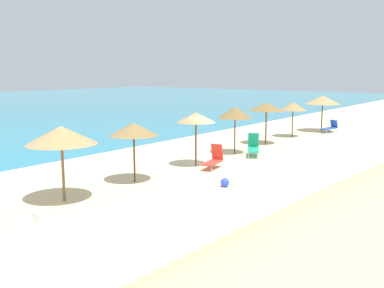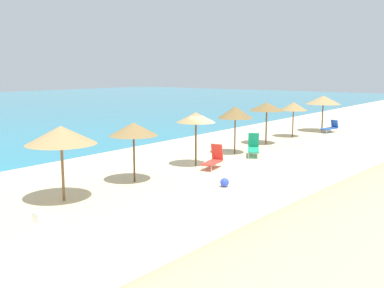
{
  "view_description": "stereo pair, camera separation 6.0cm",
  "coord_description": "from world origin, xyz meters",
  "px_view_note": "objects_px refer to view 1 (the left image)",
  "views": [
    {
      "loc": [
        -18.04,
        -11.8,
        4.65
      ],
      "look_at": [
        -0.61,
        1.53,
        1.04
      ],
      "focal_mm": 41.66,
      "sensor_mm": 36.0,
      "label": 1
    },
    {
      "loc": [
        -18.01,
        -11.85,
        4.65
      ],
      "look_at": [
        -0.61,
        1.53,
        1.04
      ],
      "focal_mm": 41.66,
      "sensor_mm": 36.0,
      "label": 2
    }
  ],
  "objects_px": {
    "beach_umbrella_4": "(196,118)",
    "beach_umbrella_2": "(61,135)",
    "lounge_chair_0": "(214,159)",
    "cooler_box": "(42,217)",
    "beach_umbrella_7": "(293,106)",
    "beach_umbrella_8": "(323,100)",
    "beach_ball": "(225,182)",
    "beach_umbrella_3": "(134,129)",
    "beach_umbrella_5": "(235,112)",
    "beach_umbrella_6": "(266,107)",
    "lounge_chair_2": "(330,127)",
    "lounge_chair_3": "(253,147)"
  },
  "relations": [
    {
      "from": "beach_umbrella_4",
      "to": "beach_umbrella_2",
      "type": "bearing_deg",
      "value": 178.9
    },
    {
      "from": "lounge_chair_0",
      "to": "cooler_box",
      "type": "height_order",
      "value": "lounge_chair_0"
    },
    {
      "from": "beach_umbrella_2",
      "to": "beach_umbrella_4",
      "type": "distance_m",
      "value": 7.74
    },
    {
      "from": "beach_umbrella_4",
      "to": "beach_umbrella_7",
      "type": "distance_m",
      "value": 12.04
    },
    {
      "from": "beach_umbrella_2",
      "to": "cooler_box",
      "type": "distance_m",
      "value": 3.2
    },
    {
      "from": "cooler_box",
      "to": "beach_umbrella_7",
      "type": "bearing_deg",
      "value": 4.25
    },
    {
      "from": "beach_umbrella_8",
      "to": "beach_ball",
      "type": "xyz_separation_m",
      "value": [
        -18.68,
        -3.26,
        -2.26
      ]
    },
    {
      "from": "beach_umbrella_3",
      "to": "cooler_box",
      "type": "distance_m",
      "value": 5.95
    },
    {
      "from": "beach_umbrella_8",
      "to": "cooler_box",
      "type": "xyz_separation_m",
      "value": [
        -25.71,
        -1.06,
        -2.28
      ]
    },
    {
      "from": "lounge_chair_0",
      "to": "beach_ball",
      "type": "relative_size",
      "value": 4.28
    },
    {
      "from": "beach_umbrella_7",
      "to": "lounge_chair_0",
      "type": "height_order",
      "value": "beach_umbrella_7"
    },
    {
      "from": "cooler_box",
      "to": "beach_umbrella_4",
      "type": "bearing_deg",
      "value": 7.05
    },
    {
      "from": "beach_umbrella_4",
      "to": "beach_umbrella_7",
      "type": "height_order",
      "value": "beach_umbrella_4"
    },
    {
      "from": "beach_umbrella_2",
      "to": "beach_umbrella_8",
      "type": "bearing_deg",
      "value": -0.67
    },
    {
      "from": "beach_umbrella_2",
      "to": "beach_umbrella_5",
      "type": "distance_m",
      "value": 11.69
    },
    {
      "from": "beach_umbrella_7",
      "to": "lounge_chair_0",
      "type": "xyz_separation_m",
      "value": [
        -11.95,
        -1.44,
        -1.73
      ]
    },
    {
      "from": "beach_umbrella_2",
      "to": "beach_umbrella_3",
      "type": "bearing_deg",
      "value": -0.58
    },
    {
      "from": "beach_umbrella_3",
      "to": "beach_ball",
      "type": "distance_m",
      "value": 4.38
    },
    {
      "from": "beach_umbrella_8",
      "to": "beach_umbrella_3",
      "type": "bearing_deg",
      "value": 179.32
    },
    {
      "from": "beach_umbrella_4",
      "to": "beach_umbrella_7",
      "type": "xyz_separation_m",
      "value": [
        12.03,
        0.42,
        -0.22
      ]
    },
    {
      "from": "beach_umbrella_6",
      "to": "lounge_chair_2",
      "type": "height_order",
      "value": "beach_umbrella_6"
    },
    {
      "from": "lounge_chair_0",
      "to": "lounge_chair_3",
      "type": "relative_size",
      "value": 0.88
    },
    {
      "from": "cooler_box",
      "to": "lounge_chair_3",
      "type": "bearing_deg",
      "value": 1.05
    },
    {
      "from": "beach_umbrella_3",
      "to": "beach_umbrella_5",
      "type": "bearing_deg",
      "value": 0.68
    },
    {
      "from": "lounge_chair_3",
      "to": "beach_ball",
      "type": "distance_m",
      "value": 7.07
    },
    {
      "from": "beach_umbrella_2",
      "to": "beach_umbrella_6",
      "type": "distance_m",
      "value": 15.79
    },
    {
      "from": "beach_umbrella_5",
      "to": "beach_umbrella_7",
      "type": "bearing_deg",
      "value": 1.52
    },
    {
      "from": "lounge_chair_2",
      "to": "beach_umbrella_7",
      "type": "bearing_deg",
      "value": 84.66
    },
    {
      "from": "beach_umbrella_2",
      "to": "beach_umbrella_8",
      "type": "xyz_separation_m",
      "value": [
        23.86,
        -0.28,
        0.04
      ]
    },
    {
      "from": "lounge_chair_2",
      "to": "lounge_chair_0",
      "type": "bearing_deg",
      "value": 103.53
    },
    {
      "from": "beach_umbrella_6",
      "to": "beach_ball",
      "type": "bearing_deg",
      "value": -160.22
    },
    {
      "from": "lounge_chair_3",
      "to": "beach_umbrella_8",
      "type": "bearing_deg",
      "value": -116.03
    },
    {
      "from": "lounge_chair_2",
      "to": "beach_ball",
      "type": "height_order",
      "value": "lounge_chair_2"
    },
    {
      "from": "beach_umbrella_6",
      "to": "lounge_chair_3",
      "type": "relative_size",
      "value": 1.52
    },
    {
      "from": "beach_umbrella_5",
      "to": "lounge_chair_0",
      "type": "height_order",
      "value": "beach_umbrella_5"
    },
    {
      "from": "beach_umbrella_3",
      "to": "beach_umbrella_7",
      "type": "xyz_separation_m",
      "value": [
        16.2,
        0.31,
        -0.07
      ]
    },
    {
      "from": "beach_umbrella_5",
      "to": "lounge_chair_3",
      "type": "bearing_deg",
      "value": -83.92
    },
    {
      "from": "beach_umbrella_8",
      "to": "lounge_chair_3",
      "type": "distance_m",
      "value": 12.23
    },
    {
      "from": "beach_umbrella_4",
      "to": "beach_umbrella_7",
      "type": "relative_size",
      "value": 1.07
    },
    {
      "from": "lounge_chair_0",
      "to": "beach_umbrella_4",
      "type": "bearing_deg",
      "value": -7.44
    },
    {
      "from": "beach_ball",
      "to": "beach_umbrella_6",
      "type": "bearing_deg",
      "value": 19.78
    },
    {
      "from": "lounge_chair_2",
      "to": "beach_ball",
      "type": "xyz_separation_m",
      "value": [
        -18.48,
        -2.52,
        -0.21
      ]
    },
    {
      "from": "beach_umbrella_4",
      "to": "lounge_chair_0",
      "type": "bearing_deg",
      "value": -85.98
    },
    {
      "from": "beach_umbrella_6",
      "to": "lounge_chair_2",
      "type": "distance_m",
      "value": 8.24
    },
    {
      "from": "beach_umbrella_4",
      "to": "beach_umbrella_5",
      "type": "distance_m",
      "value": 3.96
    },
    {
      "from": "beach_umbrella_4",
      "to": "lounge_chair_0",
      "type": "xyz_separation_m",
      "value": [
        0.07,
        -1.02,
        -1.96
      ]
    },
    {
      "from": "beach_umbrella_6",
      "to": "beach_umbrella_3",
      "type": "bearing_deg",
      "value": -178.56
    },
    {
      "from": "beach_umbrella_7",
      "to": "lounge_chair_0",
      "type": "distance_m",
      "value": 12.17
    },
    {
      "from": "beach_umbrella_2",
      "to": "beach_umbrella_7",
      "type": "bearing_deg",
      "value": 0.79
    },
    {
      "from": "beach_umbrella_3",
      "to": "beach_umbrella_2",
      "type": "bearing_deg",
      "value": 179.42
    }
  ]
}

